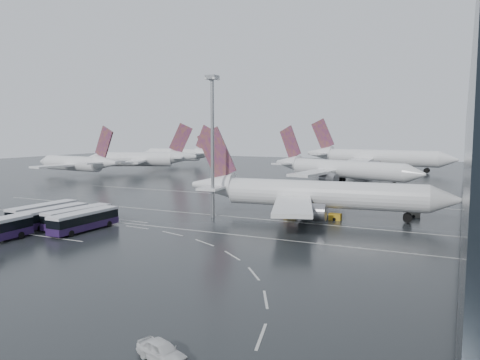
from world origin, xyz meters
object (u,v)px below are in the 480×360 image
at_px(jet_remote_mid, 142,159).
at_px(gse_cart_belly_c, 291,212).
at_px(airliner_gate_c, 374,158).
at_px(gse_cart_belly_a, 335,217).
at_px(van_curve_b, 162,351).
at_px(airliner_gate_b, 340,169).
at_px(floodlight_mast, 212,129).
at_px(bus_row_near_b, 54,216).
at_px(jet_remote_west, 77,164).
at_px(bus_row_near_a, 43,212).
at_px(airliner_main, 311,195).
at_px(jet_remote_far, 178,155).
at_px(bus_row_near_c, 77,216).
at_px(bus_row_near_d, 84,220).
at_px(gse_cart_belly_d, 414,214).

distance_m(jet_remote_mid, gse_cart_belly_c, 110.01).
bearing_deg(jet_remote_mid, airliner_gate_c, -177.86).
bearing_deg(gse_cart_belly_a, van_curve_b, -87.92).
height_order(airliner_gate_b, floodlight_mast, floodlight_mast).
relative_size(airliner_gate_c, bus_row_near_b, 4.66).
height_order(airliner_gate_b, jet_remote_west, airliner_gate_b).
relative_size(bus_row_near_a, van_curve_b, 3.06).
height_order(bus_row_near_a, gse_cart_belly_c, bus_row_near_a).
bearing_deg(airliner_main, floodlight_mast, -160.03).
bearing_deg(bus_row_near_b, jet_remote_mid, 30.64).
relative_size(jet_remote_far, bus_row_near_c, 3.38).
height_order(jet_remote_far, bus_row_near_b, jet_remote_far).
xyz_separation_m(airliner_main, gse_cart_belly_c, (-4.01, -0.04, -3.71)).
distance_m(airliner_gate_c, jet_remote_far, 92.47).
distance_m(airliner_gate_c, jet_remote_west, 116.27).
bearing_deg(airliner_gate_c, jet_remote_west, -135.57).
height_order(jet_remote_mid, gse_cart_belly_c, jet_remote_mid).
relative_size(jet_remote_west, jet_remote_mid, 0.97).
xyz_separation_m(airliner_gate_c, van_curve_b, (14.13, -170.02, -4.73)).
relative_size(airliner_main, gse_cart_belly_a, 22.91).
bearing_deg(bus_row_near_b, airliner_gate_b, -17.59).
bearing_deg(airliner_gate_b, airliner_gate_c, 107.90).
bearing_deg(bus_row_near_d, bus_row_near_b, 85.07).
bearing_deg(bus_row_near_a, gse_cart_belly_a, -60.61).
distance_m(jet_remote_west, floodlight_mast, 96.85).
distance_m(van_curve_b, gse_cart_belly_d, 68.53).
bearing_deg(bus_row_near_d, gse_cart_belly_d, -51.73).
bearing_deg(airliner_gate_b, jet_remote_far, 171.69).
bearing_deg(jet_remote_mid, bus_row_near_b, 94.10).
bearing_deg(bus_row_near_a, jet_remote_mid, 29.07).
relative_size(floodlight_mast, gse_cart_belly_c, 11.28).
relative_size(jet_remote_west, bus_row_near_a, 3.09).
height_order(bus_row_near_b, floodlight_mast, floodlight_mast).
xyz_separation_m(bus_row_near_d, gse_cart_belly_d, (48.08, 36.61, -1.19)).
height_order(van_curve_b, floodlight_mast, floodlight_mast).
xyz_separation_m(gse_cart_belly_c, gse_cart_belly_d, (22.02, 8.36, -0.04)).
bearing_deg(jet_remote_west, jet_remote_mid, -100.78).
xyz_separation_m(bus_row_near_b, floodlight_mast, (21.01, 19.19, 15.08)).
bearing_deg(airliner_gate_c, gse_cart_belly_d, -69.01).
bearing_deg(floodlight_mast, bus_row_near_d, -123.52).
bearing_deg(bus_row_near_c, jet_remote_far, 30.49).
bearing_deg(gse_cart_belly_a, jet_remote_mid, 144.63).
bearing_deg(floodlight_mast, bus_row_near_c, -133.73).
xyz_separation_m(floodlight_mast, gse_cart_belly_d, (34.84, 16.62, -16.25)).
distance_m(jet_remote_mid, floodlight_mast, 106.46).
xyz_separation_m(jet_remote_far, gse_cart_belly_d, (117.30, -97.98, -4.39)).
bearing_deg(bus_row_near_c, gse_cart_belly_d, -52.27).
bearing_deg(jet_remote_west, bus_row_near_d, 142.45).
bearing_deg(jet_remote_far, gse_cart_belly_c, 136.87).
height_order(bus_row_near_c, van_curve_b, bus_row_near_c).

